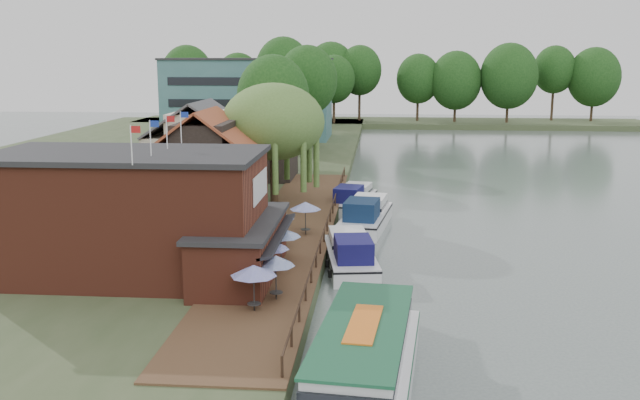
{
  "coord_description": "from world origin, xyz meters",
  "views": [
    {
      "loc": [
        -1.58,
        -40.05,
        13.61
      ],
      "look_at": [
        -6.0,
        12.0,
        3.0
      ],
      "focal_mm": 40.0,
      "sensor_mm": 36.0,
      "label": 1
    }
  ],
  "objects_px": {
    "umbrella_1": "(276,277)",
    "cruiser_2": "(353,196)",
    "umbrella_5": "(305,218)",
    "cottage_b": "(201,148)",
    "umbrella_2": "(270,260)",
    "umbrella_3": "(281,247)",
    "umbrella_4": "(279,228)",
    "hotel_block": "(249,98)",
    "cottage_c": "(260,138)",
    "pub": "(162,214)",
    "umbrella_0": "(254,288)",
    "cruiser_1": "(366,212)",
    "tour_boat": "(361,367)",
    "cruiser_0": "(350,249)",
    "swan": "(324,360)",
    "cottage_a": "(207,165)",
    "willow": "(274,145)"
  },
  "relations": [
    {
      "from": "cruiser_1",
      "to": "umbrella_3",
      "type": "bearing_deg",
      "value": -100.22
    },
    {
      "from": "umbrella_1",
      "to": "cruiser_1",
      "type": "xyz_separation_m",
      "value": [
        4.23,
        20.73,
        -0.96
      ]
    },
    {
      "from": "umbrella_5",
      "to": "cottage_b",
      "type": "bearing_deg",
      "value": 126.72
    },
    {
      "from": "umbrella_1",
      "to": "umbrella_5",
      "type": "relative_size",
      "value": 1.0
    },
    {
      "from": "pub",
      "to": "cottage_b",
      "type": "xyz_separation_m",
      "value": [
        -4.0,
        25.0,
        0.6
      ]
    },
    {
      "from": "cottage_a",
      "to": "umbrella_3",
      "type": "xyz_separation_m",
      "value": [
        7.57,
        -12.88,
        -2.96
      ]
    },
    {
      "from": "umbrella_5",
      "to": "cruiser_2",
      "type": "height_order",
      "value": "umbrella_5"
    },
    {
      "from": "pub",
      "to": "tour_boat",
      "type": "relative_size",
      "value": 1.38
    },
    {
      "from": "cottage_a",
      "to": "umbrella_2",
      "type": "distance_m",
      "value": 17.6
    },
    {
      "from": "umbrella_0",
      "to": "umbrella_3",
      "type": "relative_size",
      "value": 0.97
    },
    {
      "from": "cottage_c",
      "to": "swan",
      "type": "relative_size",
      "value": 19.32
    },
    {
      "from": "hotel_block",
      "to": "cruiser_1",
      "type": "xyz_separation_m",
      "value": [
        19.37,
        -54.14,
        -5.82
      ]
    },
    {
      "from": "cottage_b",
      "to": "cruiser_2",
      "type": "bearing_deg",
      "value": -3.93
    },
    {
      "from": "hotel_block",
      "to": "umbrella_0",
      "type": "height_order",
      "value": "hotel_block"
    },
    {
      "from": "cottage_b",
      "to": "umbrella_1",
      "type": "height_order",
      "value": "cottage_b"
    },
    {
      "from": "cottage_a",
      "to": "cruiser_1",
      "type": "bearing_deg",
      "value": 8.54
    },
    {
      "from": "umbrella_5",
      "to": "cruiser_2",
      "type": "bearing_deg",
      "value": 78.51
    },
    {
      "from": "willow",
      "to": "pub",
      "type": "bearing_deg",
      "value": -99.93
    },
    {
      "from": "umbrella_0",
      "to": "umbrella_5",
      "type": "distance_m",
      "value": 15.66
    },
    {
      "from": "umbrella_3",
      "to": "umbrella_4",
      "type": "xyz_separation_m",
      "value": [
        -0.82,
        4.73,
        0.0
      ]
    },
    {
      "from": "cottage_a",
      "to": "cottage_b",
      "type": "distance_m",
      "value": 10.44
    },
    {
      "from": "umbrella_0",
      "to": "tour_boat",
      "type": "relative_size",
      "value": 0.16
    },
    {
      "from": "umbrella_3",
      "to": "umbrella_5",
      "type": "xyz_separation_m",
      "value": [
        0.65,
        7.83,
        0.0
      ]
    },
    {
      "from": "umbrella_0",
      "to": "cruiser_0",
      "type": "relative_size",
      "value": 0.23
    },
    {
      "from": "cottage_c",
      "to": "cruiser_1",
      "type": "xyz_separation_m",
      "value": [
        11.37,
        -17.14,
        -3.92
      ]
    },
    {
      "from": "hotel_block",
      "to": "cottage_c",
      "type": "bearing_deg",
      "value": -77.8
    },
    {
      "from": "cruiser_1",
      "to": "pub",
      "type": "bearing_deg",
      "value": -116.18
    },
    {
      "from": "cruiser_2",
      "to": "swan",
      "type": "xyz_separation_m",
      "value": [
        0.0,
        -33.35,
        -0.96
      ]
    },
    {
      "from": "cottage_c",
      "to": "umbrella_3",
      "type": "xyz_separation_m",
      "value": [
        6.57,
        -31.88,
        -2.96
      ]
    },
    {
      "from": "umbrella_2",
      "to": "umbrella_0",
      "type": "bearing_deg",
      "value": -90.44
    },
    {
      "from": "umbrella_1",
      "to": "cruiser_2",
      "type": "relative_size",
      "value": 0.24
    },
    {
      "from": "cottage_a",
      "to": "cottage_b",
      "type": "relative_size",
      "value": 0.9
    },
    {
      "from": "hotel_block",
      "to": "swan",
      "type": "bearing_deg",
      "value": -77.31
    },
    {
      "from": "cottage_b",
      "to": "umbrella_2",
      "type": "height_order",
      "value": "cottage_b"
    },
    {
      "from": "umbrella_0",
      "to": "umbrella_4",
      "type": "bearing_deg",
      "value": 92.46
    },
    {
      "from": "cottage_b",
      "to": "umbrella_2",
      "type": "xyz_separation_m",
      "value": [
        10.33,
        -25.73,
        -2.96
      ]
    },
    {
      "from": "hotel_block",
      "to": "swan",
      "type": "xyz_separation_m",
      "value": [
        18.09,
        -80.32,
        -6.93
      ]
    },
    {
      "from": "umbrella_4",
      "to": "cruiser_2",
      "type": "relative_size",
      "value": 0.24
    },
    {
      "from": "cottage_a",
      "to": "umbrella_1",
      "type": "bearing_deg",
      "value": -66.69
    },
    {
      "from": "cruiser_0",
      "to": "umbrella_0",
      "type": "bearing_deg",
      "value": -119.1
    },
    {
      "from": "cruiser_0",
      "to": "willow",
      "type": "bearing_deg",
      "value": 108.0
    },
    {
      "from": "umbrella_0",
      "to": "cruiser_0",
      "type": "distance_m",
      "value": 12.23
    },
    {
      "from": "pub",
      "to": "cruiser_1",
      "type": "bearing_deg",
      "value": 56.01
    },
    {
      "from": "umbrella_1",
      "to": "swan",
      "type": "bearing_deg",
      "value": -61.52
    },
    {
      "from": "umbrella_0",
      "to": "pub",
      "type": "bearing_deg",
      "value": 137.94
    },
    {
      "from": "tour_boat",
      "to": "umbrella_1",
      "type": "bearing_deg",
      "value": 123.34
    },
    {
      "from": "umbrella_2",
      "to": "umbrella_5",
      "type": "relative_size",
      "value": 1.0
    },
    {
      "from": "willow",
      "to": "swan",
      "type": "bearing_deg",
      "value": -77.34
    },
    {
      "from": "cruiser_2",
      "to": "willow",
      "type": "bearing_deg",
      "value": -137.85
    },
    {
      "from": "cruiser_1",
      "to": "umbrella_2",
      "type": "bearing_deg",
      "value": -98.17
    }
  ]
}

